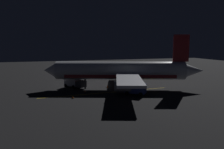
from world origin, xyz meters
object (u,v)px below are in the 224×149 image
object	(u,v)px
catering_truck	(133,89)
ground_crew_worker	(78,83)
traffic_cone_near_left	(85,91)
airliner	(123,71)
traffic_cone_near_right	(73,97)
baggage_truck	(75,83)
traffic_cone_under_wing	(107,87)

from	to	relation	value
catering_truck	ground_crew_worker	bearing A→B (deg)	36.94
ground_crew_worker	traffic_cone_near_left	world-z (taller)	ground_crew_worker
airliner	traffic_cone_near_right	xyz separation A→B (m)	(-5.81, 12.54, -3.94)
baggage_truck	ground_crew_worker	bearing A→B (deg)	-41.15
catering_truck	airliner	bearing A→B (deg)	-1.92
ground_crew_worker	traffic_cone_near_right	size ratio (longest dim) A/B	3.16
traffic_cone_near_left	ground_crew_worker	bearing A→B (deg)	3.12
traffic_cone_near_left	airliner	bearing A→B (deg)	-84.70
catering_truck	traffic_cone_under_wing	size ratio (longest dim) A/B	10.58
traffic_cone_near_right	airliner	bearing A→B (deg)	-65.14
catering_truck	ground_crew_worker	size ratio (longest dim) A/B	3.34
catering_truck	baggage_truck	bearing A→B (deg)	43.10
airliner	traffic_cone_under_wing	distance (m)	5.53
catering_truck	traffic_cone_near_right	size ratio (longest dim) A/B	10.58
baggage_truck	traffic_cone_near_right	world-z (taller)	baggage_truck
traffic_cone_near_left	traffic_cone_under_wing	world-z (taller)	same
ground_crew_worker	traffic_cone_near_right	xyz separation A→B (m)	(-11.73, 2.99, -0.64)
airliner	catering_truck	world-z (taller)	airliner
baggage_truck	traffic_cone_near_right	xyz separation A→B (m)	(-10.46, 1.89, -0.91)
baggage_truck	traffic_cone_under_wing	bearing A→B (deg)	-107.24
airliner	baggage_truck	size ratio (longest dim) A/B	6.31
baggage_truck	ground_crew_worker	world-z (taller)	baggage_truck
ground_crew_worker	catering_truck	bearing A→B (deg)	-143.06
traffic_cone_near_right	baggage_truck	bearing A→B (deg)	-10.22
traffic_cone_near_right	traffic_cone_under_wing	xyz separation A→B (m)	(8.12, -9.43, 0.00)
baggage_truck	traffic_cone_near_left	xyz separation A→B (m)	(-5.51, -1.47, -0.91)
catering_truck	traffic_cone_near_left	distance (m)	10.63
ground_crew_worker	traffic_cone_under_wing	bearing A→B (deg)	-119.22
airliner	ground_crew_worker	distance (m)	11.71
traffic_cone_near_right	catering_truck	bearing A→B (deg)	-93.18
airliner	catering_truck	bearing A→B (deg)	178.08
baggage_truck	traffic_cone_near_left	bearing A→B (deg)	-165.03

